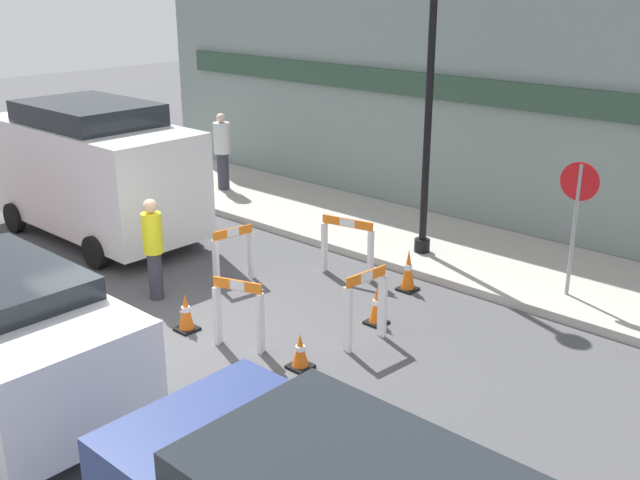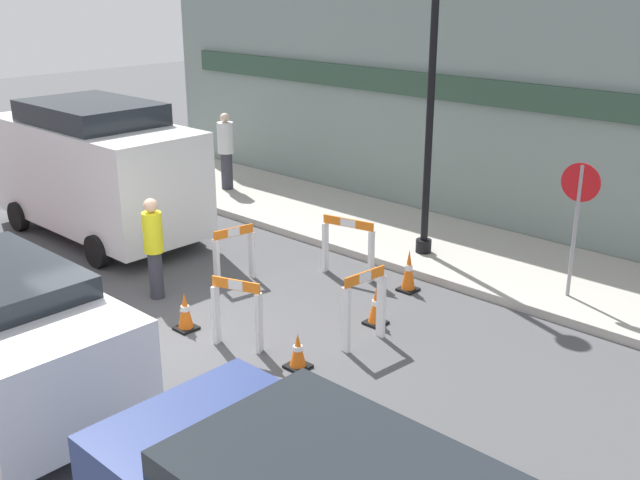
% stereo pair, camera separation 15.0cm
% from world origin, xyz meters
% --- Properties ---
extents(ground_plane, '(60.00, 60.00, 0.00)m').
position_xyz_m(ground_plane, '(0.00, 0.00, 0.00)').
color(ground_plane, '#4C4C4F').
extents(sidewalk_slab, '(18.00, 2.98, 0.14)m').
position_xyz_m(sidewalk_slab, '(0.00, 5.99, 0.07)').
color(sidewalk_slab, '#ADA89E').
rests_on(sidewalk_slab, ground_plane).
extents(storefront_facade, '(18.00, 0.22, 5.50)m').
position_xyz_m(storefront_facade, '(0.00, 7.55, 2.75)').
color(storefront_facade, gray).
rests_on(storefront_facade, ground_plane).
extents(streetlamp_post, '(0.44, 0.44, 4.95)m').
position_xyz_m(streetlamp_post, '(0.78, 5.33, 3.34)').
color(streetlamp_post, black).
rests_on(streetlamp_post, sidewalk_slab).
extents(stop_sign, '(0.60, 0.07, 2.14)m').
position_xyz_m(stop_sign, '(3.61, 5.28, 1.58)').
color(stop_sign, gray).
rests_on(stop_sign, sidewalk_slab).
extents(barricade_0, '(0.74, 0.37, 1.02)m').
position_xyz_m(barricade_0, '(0.93, 0.73, 0.54)').
color(barricade_0, white).
rests_on(barricade_0, ground_plane).
extents(barricade_1, '(0.20, 0.76, 1.10)m').
position_xyz_m(barricade_1, '(2.14, 2.01, 0.58)').
color(barricade_1, white).
rests_on(barricade_1, ground_plane).
extents(barricade_2, '(0.97, 0.32, 1.05)m').
position_xyz_m(barricade_2, '(0.32, 3.76, 0.58)').
color(barricade_2, white).
rests_on(barricade_2, ground_plane).
extents(barricade_3, '(0.26, 0.76, 0.96)m').
position_xyz_m(barricade_3, '(-0.93, 2.28, 0.51)').
color(barricade_3, white).
rests_on(barricade_3, ground_plane).
extents(traffic_cone_0, '(0.30, 0.30, 0.72)m').
position_xyz_m(traffic_cone_0, '(1.46, 3.97, 0.35)').
color(traffic_cone_0, black).
rests_on(traffic_cone_0, ground_plane).
extents(traffic_cone_1, '(0.30, 0.30, 0.50)m').
position_xyz_m(traffic_cone_1, '(1.95, 0.89, 0.24)').
color(traffic_cone_1, black).
rests_on(traffic_cone_1, ground_plane).
extents(traffic_cone_2, '(0.30, 0.30, 0.59)m').
position_xyz_m(traffic_cone_2, '(-0.05, 0.58, 0.28)').
color(traffic_cone_2, black).
rests_on(traffic_cone_2, ground_plane).
extents(traffic_cone_3, '(0.30, 0.30, 0.60)m').
position_xyz_m(traffic_cone_3, '(1.87, 2.63, 0.29)').
color(traffic_cone_3, black).
rests_on(traffic_cone_3, ground_plane).
extents(person_worker, '(0.43, 0.43, 1.66)m').
position_xyz_m(person_worker, '(-1.34, 0.98, 0.91)').
color(person_worker, '#33333D').
rests_on(person_worker, ground_plane).
extents(person_pedestrian, '(0.40, 0.40, 1.80)m').
position_xyz_m(person_pedestrian, '(-5.17, 5.69, 1.10)').
color(person_pedestrian, '#33333D').
rests_on(person_pedestrian, sidewalk_slab).
extents(work_van, '(4.83, 2.19, 2.67)m').
position_xyz_m(work_van, '(-4.72, 2.05, 1.44)').
color(work_van, white).
rests_on(work_van, ground_plane).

